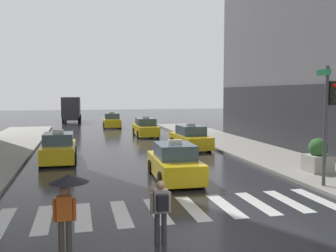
{
  "coord_description": "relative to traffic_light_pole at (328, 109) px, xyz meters",
  "views": [
    {
      "loc": [
        -3.06,
        -8.8,
        3.88
      ],
      "look_at": [
        0.96,
        8.0,
        2.35
      ],
      "focal_mm": 39.96,
      "sensor_mm": 36.0,
      "label": 1
    }
  ],
  "objects": [
    {
      "name": "crosswalk_markings",
      "position": [
        -6.61,
        -1.15,
        -3.25
      ],
      "size": [
        11.3,
        2.8,
        0.01
      ],
      "color": "silver",
      "rests_on": "ground"
    },
    {
      "name": "taxi_fifth",
      "position": [
        -6.03,
        29.6,
        -2.53
      ],
      "size": [
        2.05,
        4.6,
        1.8
      ],
      "color": "yellow",
      "rests_on": "ground"
    },
    {
      "name": "taxi_fourth",
      "position": [
        -3.82,
        20.17,
        -2.53
      ],
      "size": [
        1.95,
        4.55,
        1.8
      ],
      "color": "yellow",
      "rests_on": "ground"
    },
    {
      "name": "planter_near_corner",
      "position": [
        1.31,
        2.4,
        -2.38
      ],
      "size": [
        1.1,
        1.1,
        1.6
      ],
      "color": "#A8A399",
      "rests_on": "curb_right"
    },
    {
      "name": "taxi_lead",
      "position": [
        -5.52,
        3.12,
        -2.53
      ],
      "size": [
        2.03,
        4.59,
        1.8
      ],
      "color": "yellow",
      "rests_on": "ground"
    },
    {
      "name": "ground_plane",
      "position": [
        -6.61,
        -4.15,
        -3.26
      ],
      "size": [
        160.0,
        160.0,
        0.0
      ],
      "primitive_type": "plane",
      "color": "#26262B"
    },
    {
      "name": "pedestrian_with_umbrella",
      "position": [
        -9.98,
        -3.84,
        -1.74
      ],
      "size": [
        0.96,
        0.96,
        1.94
      ],
      "color": "#473D33",
      "rests_on": "ground"
    },
    {
      "name": "taxi_third",
      "position": [
        -2.11,
        11.89,
        -2.53
      ],
      "size": [
        2.08,
        4.61,
        1.8
      ],
      "color": "yellow",
      "rests_on": "ground"
    },
    {
      "name": "taxi_second",
      "position": [
        -10.82,
        9.0,
        -2.53
      ],
      "size": [
        1.95,
        4.55,
        1.8
      ],
      "color": "yellow",
      "rests_on": "ground"
    },
    {
      "name": "box_truck",
      "position": [
        -10.59,
        38.49,
        -1.41
      ],
      "size": [
        2.48,
        7.61,
        3.35
      ],
      "color": "#2D2D2D",
      "rests_on": "ground"
    },
    {
      "name": "traffic_light_pole",
      "position": [
        0.0,
        0.0,
        0.0
      ],
      "size": [
        0.44,
        0.84,
        4.8
      ],
      "color": "#47474C",
      "rests_on": "curb_right"
    },
    {
      "name": "pedestrian_with_backpack",
      "position": [
        -7.68,
        -3.85,
        -2.29
      ],
      "size": [
        0.55,
        0.43,
        1.65
      ],
      "color": "#333338",
      "rests_on": "ground"
    }
  ]
}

